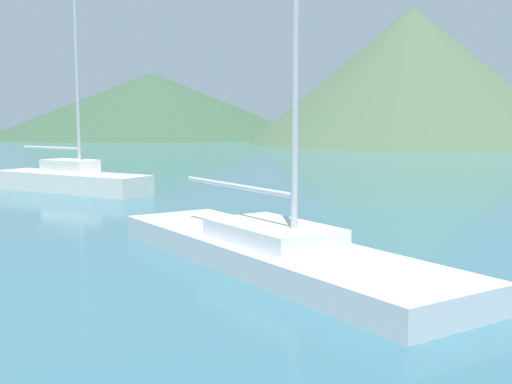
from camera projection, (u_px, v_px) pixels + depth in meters
sailboat_inner at (273, 248)px, 11.73m from camera, size 8.16×6.97×8.00m
sailboat_outer at (71, 178)px, 23.66m from camera, size 6.84×2.99×10.59m
hill_west at (152, 105)px, 92.47m from camera, size 45.97×45.97×9.19m
hill_central at (410, 76)px, 66.92m from camera, size 33.99×33.99×14.20m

